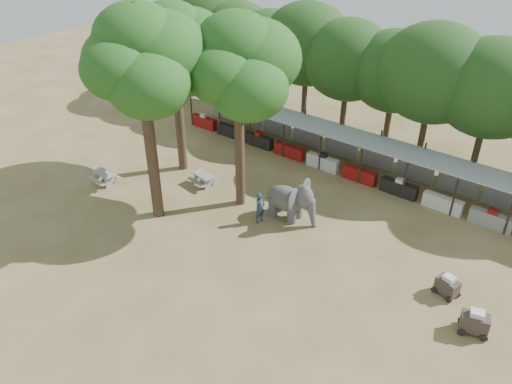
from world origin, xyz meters
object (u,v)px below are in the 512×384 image
Objects in this scene: handler at (260,208)px; yard_tree_left at (174,48)px; cart_back at (447,286)px; yard_tree_back at (238,65)px; picnic_table_near at (104,177)px; cart_front at (475,322)px; picnic_table_far at (203,178)px; yard_tree_center at (141,60)px; elephant at (291,200)px.

yard_tree_left is at bearing 82.95° from handler.
yard_tree_back is at bearing -165.54° from cart_back.
picnic_table_near is at bearing -154.43° from cart_back.
handler is 12.49m from cart_front.
picnic_table_far is 1.37× the size of cart_back.
handler is at bearing 28.77° from yard_tree_center.
yard_tree_back is at bearing -9.46° from yard_tree_left.
yard_tree_back is at bearing -178.34° from elephant.
yard_tree_back is 5.95× the size of handler.
yard_tree_center reaches higher than yard_tree_back.
cart_back reaches higher than picnic_table_far.
yard_tree_left is at bearing 67.50° from picnic_table_near.
elephant is 9.54m from cart_back.
yard_tree_center is 5.04m from yard_tree_back.
yard_tree_left is at bearing 154.53° from cart_front.
cart_front is at bearing 6.48° from yard_tree_center.
yard_tree_back reaches higher than handler.
yard_tree_center is 8.35× the size of cart_front.
yard_tree_back is at bearing 155.06° from cart_front.
elephant is 2.28× the size of cart_front.
yard_tree_back is 6.68× the size of picnic_table_near.
yard_tree_back is 7.88× the size of cart_front.
cart_front is at bearing 7.31° from picnic_table_near.
picnic_table_far is 16.14m from cart_back.
elephant reaches higher than handler.
cart_front is 2.40m from cart_back.
yard_tree_back is (6.00, -1.00, 0.34)m from yard_tree_left.
cart_back is at bearing -1.63° from yard_tree_back.
cart_back is at bearing 12.78° from yard_tree_center.
cart_front is (14.79, -1.98, -7.94)m from yard_tree_back.
handler is (-1.19, -1.42, -0.30)m from elephant.
picnic_table_far is at bearing 39.50° from picnic_table_near.
elephant is 11.52m from cart_front.
handler is 10.71m from cart_back.
yard_tree_left is at bearing 168.43° from picnic_table_far.
yard_tree_left is 7.64× the size of cart_front.
cart_front reaches higher than picnic_table_near.
handler reaches higher than cart_front.
picnic_table_far is at bearing 91.93° from yard_tree_center.
cart_back is (10.68, 0.70, -0.41)m from handler.
cart_back is at bearing -4.12° from yard_tree_left.
yard_tree_back is 3.45× the size of elephant.
yard_tree_back reaches higher than picnic_table_far.
picnic_table_far is 1.23× the size of cart_front.
yard_tree_back is 8.61m from picnic_table_far.
picnic_table_far is 18.03m from cart_front.
elephant is at bearing 22.35° from picnic_table_near.
cart_front is (12.46, -0.91, -0.35)m from handler.
elephant reaches higher than cart_front.
picnic_table_near is at bearing 167.52° from cart_front.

